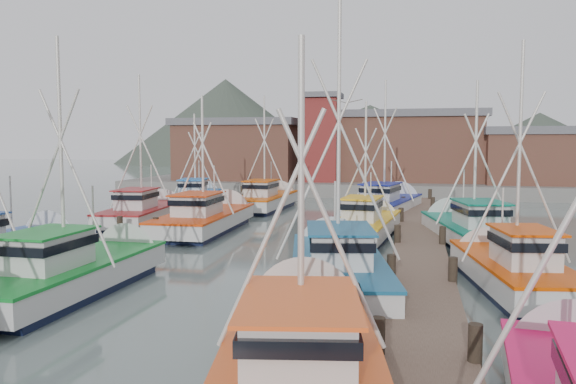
% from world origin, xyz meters
% --- Properties ---
extents(ground, '(260.00, 260.00, 0.00)m').
position_xyz_m(ground, '(0.00, 0.00, 0.00)').
color(ground, '#556662').
rests_on(ground, ground).
extents(dock_left, '(2.30, 46.00, 1.50)m').
position_xyz_m(dock_left, '(-7.00, 4.04, 0.21)').
color(dock_left, '#4C3B2F').
rests_on(dock_left, ground).
extents(dock_right, '(2.30, 46.00, 1.50)m').
position_xyz_m(dock_right, '(7.00, 4.04, 0.21)').
color(dock_right, '#4C3B2F').
rests_on(dock_right, ground).
extents(quay, '(44.00, 16.00, 1.20)m').
position_xyz_m(quay, '(0.00, 37.00, 0.60)').
color(quay, slate).
rests_on(quay, ground).
extents(shed_left, '(12.72, 8.48, 6.20)m').
position_xyz_m(shed_left, '(-11.00, 35.00, 4.34)').
color(shed_left, '#582E27').
rests_on(shed_left, quay).
extents(shed_center, '(14.84, 9.54, 6.90)m').
position_xyz_m(shed_center, '(6.00, 37.00, 4.69)').
color(shed_center, '#582E27').
rests_on(shed_center, quay).
extents(shed_right, '(8.48, 6.36, 5.20)m').
position_xyz_m(shed_right, '(17.00, 34.00, 3.84)').
color(shed_right, '#582E27').
rests_on(shed_right, quay).
extents(lookout_tower, '(3.60, 3.60, 8.50)m').
position_xyz_m(lookout_tower, '(-2.00, 33.00, 5.55)').
color(lookout_tower, maroon).
rests_on(lookout_tower, quay).
extents(distant_hills, '(175.00, 140.00, 42.00)m').
position_xyz_m(distant_hills, '(-12.76, 122.59, 0.00)').
color(distant_hills, '#3C463A').
rests_on(distant_hills, ground).
extents(boat_1, '(4.60, 9.98, 7.77)m').
position_xyz_m(boat_1, '(4.50, -9.96, 0.68)').
color(boat_1, '#0F1735').
rests_on(boat_1, ground).
extents(boat_4, '(3.63, 9.04, 9.02)m').
position_xyz_m(boat_4, '(-4.19, -4.51, 0.68)').
color(boat_4, '#0F1735').
rests_on(boat_4, ground).
extents(boat_5, '(4.73, 10.00, 10.48)m').
position_xyz_m(boat_5, '(4.10, -1.73, 0.69)').
color(boat_5, '#0F1735').
rests_on(boat_5, ground).
extents(boat_7, '(3.70, 8.29, 8.83)m').
position_xyz_m(boat_7, '(9.90, -1.00, 0.68)').
color(boat_7, '#0F1735').
rests_on(boat_7, ground).
extents(boat_8, '(3.54, 10.25, 8.48)m').
position_xyz_m(boat_8, '(-4.67, 8.91, 0.68)').
color(boat_8, '#0F1735').
rests_on(boat_8, ground).
extents(boat_9, '(3.41, 8.59, 7.72)m').
position_xyz_m(boat_9, '(4.35, 8.34, 0.68)').
color(boat_9, '#0F1735').
rests_on(boat_9, ground).
extents(boat_10, '(3.97, 9.38, 9.76)m').
position_xyz_m(boat_10, '(-9.36, 10.60, 0.69)').
color(boat_10, '#0F1735').
rests_on(boat_10, ground).
extents(boat_11, '(4.77, 9.94, 8.74)m').
position_xyz_m(boat_11, '(9.38, 7.79, 0.68)').
color(boat_11, '#0F1735').
rests_on(boat_11, ground).
extents(boat_12, '(3.73, 9.50, 9.21)m').
position_xyz_m(boat_12, '(-4.05, 19.73, 0.68)').
color(boat_12, '#0F1735').
rests_on(boat_12, ground).
extents(boat_13, '(5.14, 10.69, 10.13)m').
position_xyz_m(boat_13, '(4.88, 18.66, 0.68)').
color(boat_13, '#0F1735').
rests_on(boat_13, ground).
extents(boat_14, '(4.47, 9.37, 7.91)m').
position_xyz_m(boat_14, '(-9.72, 19.81, 0.68)').
color(boat_14, '#0F1735').
rests_on(boat_14, ground).
extents(gull_far, '(1.55, 0.63, 0.24)m').
position_xyz_m(gull_far, '(3.42, 6.72, 6.96)').
color(gull_far, gray).
rests_on(gull_far, ground).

